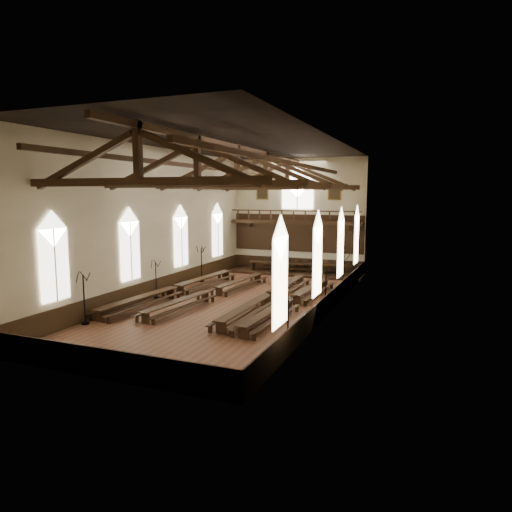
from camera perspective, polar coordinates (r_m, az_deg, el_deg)
The scene contains 21 objects.
ground at distance 29.31m, azimuth -2.28°, elevation -5.85°, with size 26.00×26.00×0.00m, color brown.
room_walls at distance 28.49m, azimuth -2.35°, elevation 6.88°, with size 26.00×26.00×26.00m.
wainscot_band at distance 29.18m, azimuth -2.28°, elevation -4.70°, with size 12.00×26.00×1.20m.
side_windows at distance 28.66m, azimuth -2.32°, elevation 1.44°, with size 11.85×19.80×4.50m.
end_window at distance 40.60m, azimuth 5.20°, elevation 8.20°, with size 2.80×0.12×3.80m.
minstrels_gallery at distance 40.48m, azimuth 5.04°, elevation 3.50°, with size 11.80×1.24×3.70m.
portraits at distance 40.60m, azimuth 5.20°, elevation 8.02°, with size 7.75×0.09×1.45m.
roof_trusses at distance 28.52m, azimuth -2.37°, elevation 10.41°, with size 11.70×25.70×2.80m.
refectory_row_a at distance 31.30m, azimuth -10.03°, elevation -4.06°, with size 2.02×14.49×0.75m.
refectory_row_b at distance 30.38m, azimuth -5.44°, elevation -4.43°, with size 1.99×13.84×0.68m.
refectory_row_c at distance 28.84m, azimuth 1.64°, elevation -5.01°, with size 1.51×14.09×0.72m.
refectory_row_d at distance 27.91m, azimuth 4.61°, elevation -5.50°, with size 1.77×13.91×0.69m.
dais at distance 39.62m, azimuth 5.10°, elevation -2.14°, with size 11.40×2.93×0.20m, color black.
high_table at distance 39.49m, azimuth 5.12°, elevation -1.04°, with size 8.58×1.65×0.80m.
high_chairs at distance 40.30m, azimuth 5.46°, elevation -0.99°, with size 6.77×0.48×1.08m.
candelabrum_left_near at distance 25.97m, azimuth -20.64°, elevation -6.16°, with size 0.83×0.86×2.86m.
candelabrum_left_mid at distance 31.06m, azimuth -12.36°, elevation -3.77°, with size 0.69×0.79×2.58m.
candelabrum_left_far at distance 36.30m, azimuth -6.81°, elevation -1.85°, with size 0.86×0.82×2.85m.
candelabrum_right_near at distance 21.02m, azimuth 4.00°, elevation -9.28°, with size 0.66×0.75×2.45m.
candelabrum_right_mid at distance 27.92m, azimuth 8.69°, elevation -4.98°, with size 0.76×0.75×2.57m.
candelabrum_right_far at distance 33.07m, azimuth 10.83°, elevation -2.94°, with size 0.81×0.81×2.73m.
Camera 1 is at (11.67, -25.99, 6.90)m, focal length 32.00 mm.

